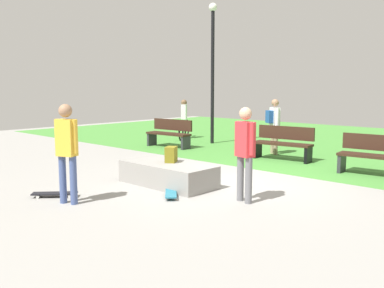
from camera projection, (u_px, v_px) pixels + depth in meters
ground_plane at (231, 182)px, 8.90m from camera, size 28.00×28.00×0.00m
grass_lawn at (370, 145)px, 14.52m from camera, size 26.60×12.52×0.01m
concrete_ledge at (168, 174)px, 8.63m from camera, size 2.02×0.92×0.45m
backpack_on_ledge at (171, 154)px, 8.68m from camera, size 0.31×0.34×0.32m
skater_performing_trick at (67, 146)px, 7.16m from camera, size 0.41×0.30×1.70m
skater_watching at (245, 148)px, 7.26m from camera, size 0.42×0.27×1.64m
skateboard_by_ledge at (55, 194)px, 7.71m from camera, size 0.69×0.72×0.08m
skateboard_spare at (171, 192)px, 7.79m from camera, size 0.71×0.70×0.08m
park_bench_far_right at (283, 142)px, 11.53m from camera, size 1.64×0.65×0.91m
park_bench_by_oak at (170, 133)px, 13.95m from camera, size 1.63×0.60×0.91m
park_bench_near_path at (376, 155)px, 9.48m from camera, size 1.64×0.61×0.91m
lamp_post at (213, 61)px, 14.59m from camera, size 0.28×0.28×4.77m
pedestrian_with_backpack at (274, 122)px, 12.44m from camera, size 0.43×0.44×1.62m
cyclist_on_bicycle at (184, 122)px, 16.20m from camera, size 1.03×1.57×1.52m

